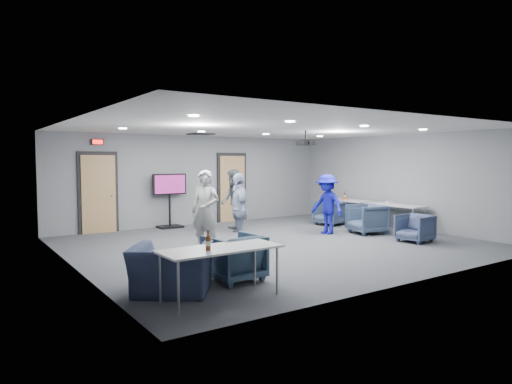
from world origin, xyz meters
TOP-DOWN VIEW (x-y plane):
  - floor at (0.00, 0.00)m, footprint 9.00×9.00m
  - ceiling at (0.00, 0.00)m, footprint 9.00×9.00m
  - wall_back at (0.00, 4.00)m, footprint 9.00×0.02m
  - wall_front at (0.00, -4.00)m, footprint 9.00×0.02m
  - wall_left at (-4.50, 0.00)m, footprint 0.02×8.00m
  - wall_right at (4.50, 0.00)m, footprint 0.02×8.00m
  - door_left at (-3.00, 3.95)m, footprint 1.06×0.17m
  - door_right at (1.20, 3.95)m, footprint 1.06×0.17m
  - exit_sign at (-3.00, 3.93)m, footprint 0.32×0.08m
  - hvac_diffuser at (-0.50, 2.80)m, footprint 0.60×0.60m
  - downlights at (0.00, 0.00)m, footprint 6.18×3.78m
  - person_a at (-1.83, 0.04)m, footprint 0.70×0.77m
  - person_b at (0.16, 2.16)m, footprint 0.90×1.01m
  - person_c at (-0.96, 0.07)m, footprint 0.73×1.07m
  - person_d at (1.99, 0.38)m, footprint 0.67×1.07m
  - chair_right_a at (3.22, 1.56)m, footprint 0.95×0.93m
  - chair_right_b at (2.90, -0.20)m, footprint 1.03×1.01m
  - chair_right_c at (2.90, -1.71)m, footprint 0.78×0.76m
  - chair_front_a at (-2.53, -2.29)m, footprint 0.86×0.88m
  - chair_front_b at (-3.68, -2.40)m, footprint 1.48×1.45m
  - table_right_a at (4.00, 1.63)m, footprint 0.73×1.75m
  - table_right_b at (4.00, -0.27)m, footprint 0.70×1.68m
  - table_front_left at (-3.19, -3.00)m, footprint 1.76×0.76m
  - bottle_front at (-3.43, -3.08)m, footprint 0.07×0.07m
  - bottle_right at (4.19, 1.91)m, footprint 0.06×0.06m
  - snack_box at (3.79, 1.53)m, footprint 0.23×0.19m
  - wrapper at (4.18, 0.12)m, footprint 0.22×0.17m
  - tv_stand at (-1.04, 3.75)m, footprint 1.03×0.49m
  - projector at (0.92, 0.01)m, footprint 0.36×0.35m

SIDE VIEW (x-z plane):
  - floor at x=0.00m, z-range 0.00..0.00m
  - chair_right_c at x=2.90m, z-range 0.00..0.67m
  - chair_front_b at x=-3.68m, z-range 0.00..0.73m
  - chair_right_a at x=3.22m, z-range 0.00..0.74m
  - chair_front_a at x=-2.53m, z-range 0.00..0.76m
  - chair_right_b at x=2.90m, z-range 0.00..0.79m
  - table_right_b at x=4.00m, z-range 0.32..1.05m
  - table_front_left at x=-3.19m, z-range 0.32..1.05m
  - table_right_a at x=4.00m, z-range 0.32..1.05m
  - wrapper at x=4.18m, z-range 0.73..0.77m
  - snack_box at x=3.79m, z-range 0.73..0.78m
  - person_d at x=1.99m, z-range 0.00..1.59m
  - bottle_right at x=4.19m, z-range 0.70..0.94m
  - bottle_front at x=-3.43m, z-range 0.69..0.98m
  - person_c at x=-0.96m, z-range 0.00..1.68m
  - person_b at x=0.16m, z-range 0.00..1.72m
  - person_a at x=-1.83m, z-range 0.00..1.76m
  - tv_stand at x=-1.04m, z-range 0.10..1.68m
  - door_left at x=-3.00m, z-range -0.05..2.19m
  - door_right at x=1.20m, z-range -0.05..2.19m
  - wall_back at x=0.00m, z-range 0.00..2.70m
  - wall_front at x=0.00m, z-range 0.00..2.70m
  - wall_left at x=-4.50m, z-range 0.00..2.70m
  - wall_right at x=4.50m, z-range 0.00..2.70m
  - projector at x=0.92m, z-range 2.22..2.58m
  - exit_sign at x=-3.00m, z-range 2.37..2.53m
  - downlights at x=0.00m, z-range 2.67..2.69m
  - hvac_diffuser at x=-0.50m, z-range 2.67..2.70m
  - ceiling at x=0.00m, z-range 2.70..2.70m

